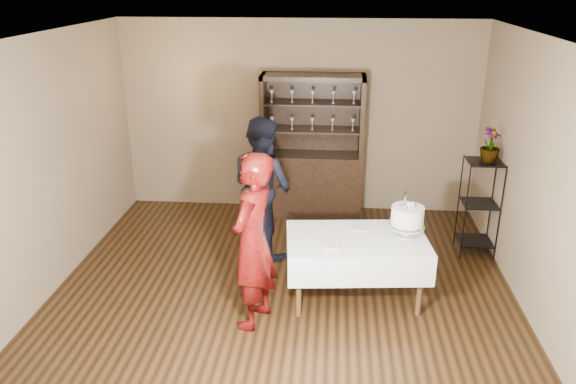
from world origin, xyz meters
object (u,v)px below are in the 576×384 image
man (262,186)px  cake (407,218)px  plant_etagere (479,203)px  china_hutch (312,170)px  cake_table (356,252)px  potted_plant (490,145)px  woman (253,242)px

man → cake: bearing=-168.8°
plant_etagere → china_hutch: bearing=153.2°
china_hutch → cake_table: china_hutch is taller
cake → potted_plant: bearing=46.9°
plant_etagere → cake_table: (-1.51, -1.21, -0.11)m
cake_table → cake: size_ratio=2.96×
cake_table → man: size_ratio=0.88×
china_hutch → cake_table: 2.33m
man → cake: 1.87m
plant_etagere → potted_plant: size_ratio=2.96×
china_hutch → potted_plant: (2.11, -1.07, 0.73)m
plant_etagere → cake: size_ratio=2.34×
plant_etagere → woman: woman is taller
cake_table → woman: (-1.00, -0.52, 0.33)m
woman → man: 1.54m
china_hutch → cake: (1.07, -2.18, 0.26)m
woman → cake: (1.51, 0.60, 0.04)m
plant_etagere → potted_plant: 0.74m
woman → potted_plant: bearing=140.7°
cake_table → woman: bearing=-152.7°
plant_etagere → man: size_ratio=0.70×
woman → cake: size_ratio=3.44×
cake_table → cake: bearing=8.7°
china_hutch → cake_table: size_ratio=1.32×
plant_etagere → man: (-2.62, -0.19, 0.21)m
plant_etagere → potted_plant: bearing=-22.9°
cake → plant_etagere: bearing=48.3°
woman → potted_plant: 3.11m
china_hutch → cake: size_ratio=3.90×
woman → cake_table: bearing=134.1°
china_hutch → man: (-0.54, -1.24, 0.19)m
plant_etagere → potted_plant: potted_plant is taller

